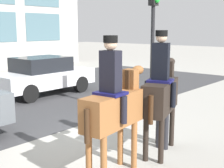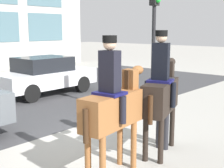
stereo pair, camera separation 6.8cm
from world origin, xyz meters
name	(u,v)px [view 2 (the right image)]	position (x,y,z in m)	size (l,w,h in m)	color
ground_plane	(67,138)	(0.00, 0.00, 0.00)	(80.00, 80.00, 0.00)	#9E9B93
mounted_horse_lead	(113,105)	(-0.69, -2.06, 1.28)	(1.74, 0.65, 2.48)	brown
mounted_horse_companion	(161,92)	(0.75, -2.12, 1.30)	(1.77, 0.86, 2.56)	black
pedestrian_bystander	(163,102)	(0.95, -2.05, 1.05)	(0.82, 0.43, 1.78)	#232328
street_car_far_lane	(45,75)	(2.80, 4.60, 0.78)	(4.02, 1.83, 1.50)	silver
traffic_light	(154,27)	(2.86, -0.50, 2.65)	(0.24, 0.29, 3.95)	black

